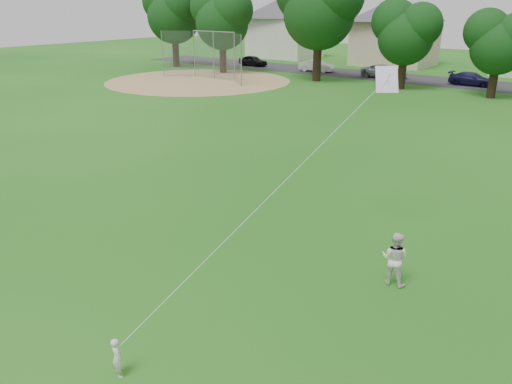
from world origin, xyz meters
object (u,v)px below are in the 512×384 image
Objects in this scene: older_boy at (395,259)px; baseball_backstop at (210,56)px; kite at (279,187)px; toddler at (117,357)px.

baseball_backstop is at bearing -44.45° from older_boy.
older_boy is 3.76m from kite.
baseball_backstop reaches higher than older_boy.
older_boy is 0.14× the size of kite.
kite is (-2.49, -1.91, 2.06)m from older_boy.
baseball_backstop is (-26.84, 32.85, 1.83)m from toddler.
older_boy is at bearing -92.75° from toddler.
older_boy reaches higher than toddler.
toddler is at bearing -96.67° from kite.
kite is 1.03× the size of baseball_backstop.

